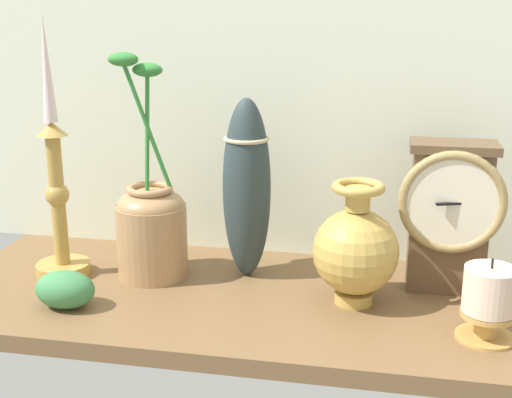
# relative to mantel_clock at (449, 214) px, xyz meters

# --- Properties ---
(ground_plane) EXTENTS (1.00, 0.36, 0.02)m
(ground_plane) POSITION_rel_mantel_clock_xyz_m (-0.21, -0.07, -0.13)
(ground_plane) COLOR brown
(back_wall) EXTENTS (1.20, 0.02, 0.65)m
(back_wall) POSITION_rel_mantel_clock_xyz_m (-0.21, 0.11, 0.21)
(back_wall) COLOR silver
(back_wall) RESTS_ON ground_plane
(mantel_clock) EXTENTS (0.14, 0.08, 0.21)m
(mantel_clock) POSITION_rel_mantel_clock_xyz_m (0.00, 0.00, 0.00)
(mantel_clock) COLOR brown
(mantel_clock) RESTS_ON ground_plane
(candlestick_tall_left) EXTENTS (0.08, 0.08, 0.39)m
(candlestick_tall_left) POSITION_rel_mantel_clock_xyz_m (-0.56, -0.05, 0.01)
(candlestick_tall_left) COLOR #B68F41
(candlestick_tall_left) RESTS_ON ground_plane
(brass_vase_bulbous) EXTENTS (0.12, 0.12, 0.17)m
(brass_vase_bulbous) POSITION_rel_mantel_clock_xyz_m (-0.12, -0.07, -0.04)
(brass_vase_bulbous) COLOR tan
(brass_vase_bulbous) RESTS_ON ground_plane
(brass_vase_jar) EXTENTS (0.10, 0.10, 0.33)m
(brass_vase_jar) POSITION_rel_mantel_clock_xyz_m (-0.43, -0.03, -0.03)
(brass_vase_jar) COLOR #AC8156
(brass_vase_jar) RESTS_ON ground_plane
(pillar_candle_front) EXTENTS (0.07, 0.07, 0.10)m
(pillar_candle_front) POSITION_rel_mantel_clock_xyz_m (0.04, -0.14, -0.06)
(pillar_candle_front) COLOR tan
(pillar_candle_front) RESTS_ON ground_plane
(tall_ceramic_vase) EXTENTS (0.07, 0.07, 0.27)m
(tall_ceramic_vase) POSITION_rel_mantel_clock_xyz_m (-0.29, -0.00, 0.02)
(tall_ceramic_vase) COLOR #2C3A3C
(tall_ceramic_vase) RESTS_ON ground_plane
(ivy_sprig) EXTENTS (0.08, 0.06, 0.05)m
(ivy_sprig) POSITION_rel_mantel_clock_xyz_m (-0.50, -0.16, -0.09)
(ivy_sprig) COLOR #3E814B
(ivy_sprig) RESTS_ON ground_plane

